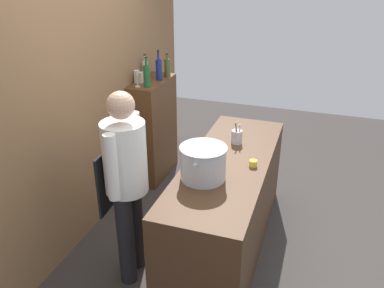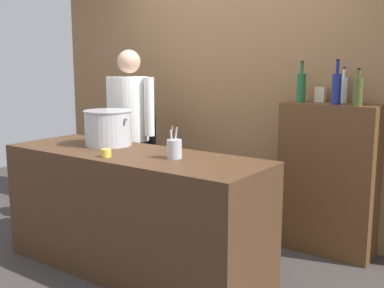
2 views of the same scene
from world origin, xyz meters
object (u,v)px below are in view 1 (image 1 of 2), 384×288
(wine_bottle_green, at_px, (147,76))
(utensil_crock, at_px, (237,137))
(wine_bottle_clear, at_px, (145,69))
(wine_bottle_olive, at_px, (167,67))
(butter_jar, at_px, (253,163))
(stockpot_large, at_px, (203,163))
(wine_bottle_cobalt, at_px, (159,69))
(spice_tin_cream, at_px, (139,78))
(chef, at_px, (126,176))
(wine_glass_wide, at_px, (137,75))

(wine_bottle_green, bearing_deg, utensil_crock, -110.92)
(wine_bottle_clear, height_order, wine_bottle_olive, wine_bottle_clear)
(butter_jar, height_order, wine_bottle_clear, wine_bottle_clear)
(stockpot_large, bearing_deg, utensil_crock, -8.18)
(butter_jar, bearing_deg, wine_bottle_olive, 44.89)
(stockpot_large, distance_m, wine_bottle_clear, 1.89)
(butter_jar, relative_size, wine_bottle_cobalt, 0.20)
(utensil_crock, relative_size, spice_tin_cream, 1.84)
(chef, height_order, wine_bottle_green, chef)
(stockpot_large, xyz_separation_m, butter_jar, (0.33, -0.35, -0.11))
(chef, xyz_separation_m, wine_glass_wide, (1.42, 0.56, 0.39))
(butter_jar, relative_size, spice_tin_cream, 0.58)
(wine_bottle_cobalt, relative_size, wine_bottle_green, 1.04)
(spice_tin_cream, bearing_deg, wine_bottle_green, -126.10)
(wine_bottle_olive, bearing_deg, spice_tin_cream, 150.16)
(utensil_crock, bearing_deg, stockpot_large, 171.82)
(wine_glass_wide, bearing_deg, wine_bottle_green, -72.79)
(wine_bottle_green, relative_size, wine_bottle_olive, 1.18)
(chef, height_order, wine_bottle_cobalt, chef)
(butter_jar, relative_size, wine_bottle_green, 0.21)
(wine_bottle_clear, bearing_deg, stockpot_large, -141.50)
(stockpot_large, relative_size, utensil_crock, 1.96)
(utensil_crock, distance_m, spice_tin_cream, 1.42)
(utensil_crock, height_order, wine_bottle_cobalt, wine_bottle_cobalt)
(wine_bottle_green, distance_m, wine_glass_wide, 0.10)
(wine_bottle_cobalt, relative_size, wine_bottle_olive, 1.23)
(chef, height_order, utensil_crock, chef)
(utensil_crock, bearing_deg, wine_bottle_olive, 49.92)
(wine_glass_wide, bearing_deg, stockpot_large, -135.68)
(spice_tin_cream, bearing_deg, chef, -158.51)
(chef, bearing_deg, stockpot_large, 113.02)
(butter_jar, bearing_deg, wine_glass_wide, 60.97)
(stockpot_large, xyz_separation_m, wine_bottle_olive, (1.64, 0.96, 0.30))
(utensil_crock, distance_m, wine_bottle_clear, 1.50)
(chef, relative_size, wine_bottle_cobalt, 4.82)
(stockpot_large, bearing_deg, wine_bottle_cobalt, 34.18)
(wine_bottle_clear, distance_m, wine_bottle_cobalt, 0.17)
(chef, bearing_deg, wine_bottle_clear, -164.33)
(chef, distance_m, wine_glass_wide, 1.57)
(wine_bottle_green, bearing_deg, stockpot_large, -139.14)
(utensil_crock, height_order, wine_bottle_clear, wine_bottle_clear)
(wine_bottle_green, height_order, spice_tin_cream, wine_bottle_green)
(wine_bottle_clear, distance_m, wine_bottle_green, 0.33)
(wine_bottle_clear, xyz_separation_m, wine_bottle_olive, (0.18, -0.21, 0.00))
(wine_bottle_clear, xyz_separation_m, spice_tin_cream, (-0.18, 0.00, -0.05))
(wine_bottle_green, bearing_deg, chef, -162.26)
(chef, height_order, wine_bottle_clear, chef)
(wine_glass_wide, xyz_separation_m, spice_tin_cream, (0.14, 0.05, -0.07))
(butter_jar, xyz_separation_m, wine_glass_wide, (0.81, 1.46, 0.43))
(stockpot_large, distance_m, butter_jar, 0.49)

